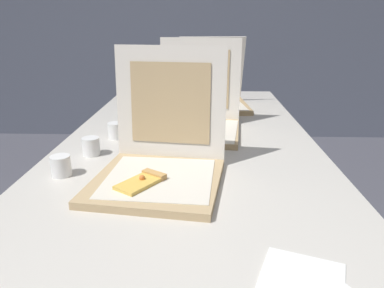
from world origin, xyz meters
name	(u,v)px	position (x,y,z in m)	size (l,w,h in m)	color
wall_back	(199,6)	(0.00, 3.04, 1.30)	(10.00, 0.10, 2.60)	slate
table	(188,155)	(0.00, 0.60, 0.68)	(0.99, 2.19, 0.72)	beige
pizza_box_front	(160,162)	(-0.07, 0.29, 0.78)	(0.41, 0.43, 0.38)	tan
pizza_box_middle	(196,119)	(0.03, 0.78, 0.78)	(0.39, 0.41, 0.38)	tan
pizza_box_back	(213,97)	(0.11, 1.24, 0.78)	(0.39, 0.39, 0.37)	tan
cup_white_mid	(116,131)	(-0.29, 0.67, 0.76)	(0.06, 0.06, 0.06)	white
cup_white_near_center	(91,146)	(-0.34, 0.48, 0.76)	(0.06, 0.06, 0.06)	white
cup_white_near_left	(61,166)	(-0.37, 0.30, 0.76)	(0.06, 0.06, 0.06)	white
napkin_pile	(306,281)	(0.25, -0.16, 0.73)	(0.19, 0.19, 0.01)	white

